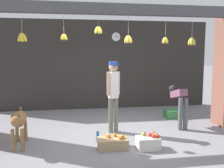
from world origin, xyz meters
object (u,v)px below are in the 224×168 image
Objects in this scene: worker_stooping at (179,101)px; produce_box_green at (173,114)px; fruit_crate_oranges at (113,143)px; dog at (19,121)px; shopkeeper at (113,91)px; water_bottle at (98,137)px; fruit_crate_apples at (148,142)px; wall_clock at (116,37)px.

produce_box_green is (0.24, 0.96, -0.58)m from worker_stooping.
dog is at bearing 168.63° from fruit_crate_oranges.
worker_stooping is 1.14m from produce_box_green.
worker_stooping is (1.74, 0.13, -0.32)m from shopkeeper.
shopkeeper is 7.33× the size of water_bottle.
fruit_crate_oranges is 3.02m from produce_box_green.
fruit_crate_oranges is 0.71m from fruit_crate_apples.
dog is 2.40× the size of fruit_crate_apples.
shopkeeper reaches higher than fruit_crate_apples.
shopkeeper reaches higher than water_bottle.
produce_box_green is at bearing 44.59° from fruit_crate_oranges.
fruit_crate_apples is 2.69m from produce_box_green.
fruit_crate_oranges is at bearing -100.85° from wall_clock.
water_bottle is at bearing 150.01° from fruit_crate_apples.
produce_box_green is (4.02, 1.75, -0.43)m from dog.
worker_stooping is at bearing 18.81° from water_bottle.
wall_clock is (-1.21, 2.53, 1.76)m from worker_stooping.
fruit_crate_oranges is at bearing -150.74° from worker_stooping.
dog is 1.96m from fruit_crate_oranges.
dog is at bearing 168.75° from fruit_crate_apples.
dog is 0.63× the size of shopkeeper.
fruit_crate_oranges is 4.43m from wall_clock.
produce_box_green is 1.51× the size of wall_clock.
worker_stooping reaches higher than water_bottle.
worker_stooping is 2.31m from fruit_crate_oranges.
dog is 3.87m from worker_stooping.
fruit_crate_apples reaches higher than produce_box_green.
water_bottle is at bearing 87.63° from dog.
fruit_crate_apples is 0.97× the size of produce_box_green.
fruit_crate_apples is (0.70, -0.13, 0.02)m from fruit_crate_oranges.
dog is 1.67m from water_bottle.
fruit_crate_oranges is at bearing 62.21° from shopkeeper.
produce_box_green is 2.96m from water_bottle.
wall_clock is at bearing 132.58° from produce_box_green.
worker_stooping is at bearing 97.80° from dog.
wall_clock is at bearing 73.46° from water_bottle.
water_bottle is at bearing 122.26° from fruit_crate_oranges.
fruit_crate_apples is 1.92× the size of water_bottle.
wall_clock is at bearing 89.81° from fruit_crate_apples.
dog reaches higher than fruit_crate_oranges.
fruit_crate_oranges is 2.57× the size of water_bottle.
fruit_crate_oranges is 0.50m from water_bottle.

